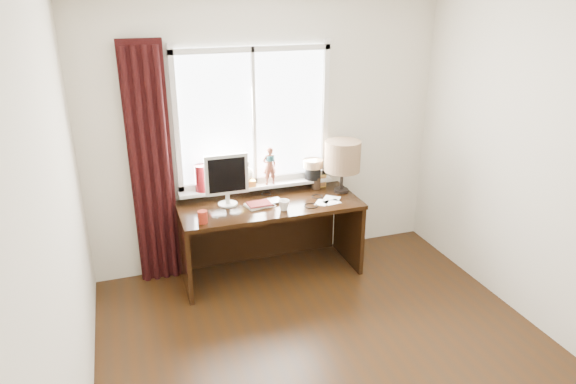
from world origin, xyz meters
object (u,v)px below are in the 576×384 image
object	(u,v)px
mug	(284,205)
desk	(268,223)
red_cup	(203,217)
monitor	(227,177)
laptop	(265,203)
table_lamp	(343,157)

from	to	relation	value
mug	desk	world-z (taller)	mug
mug	red_cup	distance (m)	0.75
monitor	mug	bearing A→B (deg)	-31.65
red_cup	monitor	xyz separation A→B (m)	(0.29, 0.32, 0.22)
mug	laptop	bearing A→B (deg)	122.61
laptop	mug	size ratio (longest dim) A/B	3.19
mug	monitor	xyz separation A→B (m)	(-0.46, 0.28, 0.23)
monitor	table_lamp	distance (m)	1.15
desk	mug	bearing A→B (deg)	-75.46
monitor	table_lamp	bearing A→B (deg)	-1.62
laptop	red_cup	bearing A→B (deg)	-167.38
laptop	monitor	xyz separation A→B (m)	(-0.34, 0.09, 0.27)
monitor	table_lamp	xyz separation A→B (m)	(1.14, -0.03, 0.09)
mug	red_cup	bearing A→B (deg)	-176.81
laptop	red_cup	xyz separation A→B (m)	(-0.63, -0.23, 0.04)
table_lamp	red_cup	bearing A→B (deg)	-168.47
laptop	monitor	size ratio (longest dim) A/B	0.66
mug	red_cup	size ratio (longest dim) A/B	0.92
laptop	table_lamp	bearing A→B (deg)	-3.14
mug	red_cup	world-z (taller)	red_cup
desk	monitor	world-z (taller)	monitor
desk	monitor	xyz separation A→B (m)	(-0.38, -0.00, 0.52)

